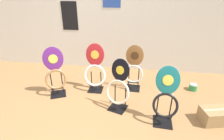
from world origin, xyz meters
The scene contains 9 objects.
ground_plane centered at (0.00, 0.00, 0.00)m, with size 14.00×14.00×0.00m, color #A37547.
wall_back centered at (0.00, 2.31, 1.30)m, with size 8.00×0.07×2.60m.
toilet_seat_display_jazz_black centered at (0.60, 0.64, 0.39)m, with size 0.44×0.36×0.88m.
toilet_seat_display_crimson_swirl centered at (0.09, 1.17, 0.41)m, with size 0.43×0.29×0.94m.
toilet_seat_display_woodgrain centered at (0.83, 1.33, 0.44)m, with size 0.37×0.30×0.91m.
toilet_seat_display_teal_sax centered at (1.32, 0.41, 0.42)m, with size 0.38×0.33×0.88m.
toilet_seat_display_purple_note centered at (-0.59, 0.90, 0.45)m, with size 0.41×0.37×0.94m.
paint_can centered at (2.03, 1.44, 0.07)m, with size 0.16×0.16×0.13m.
storage_box centered at (2.11, 0.51, 0.11)m, with size 0.50×0.37×0.23m.
Camera 1 is at (0.84, -1.78, 1.87)m, focal length 28.00 mm.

